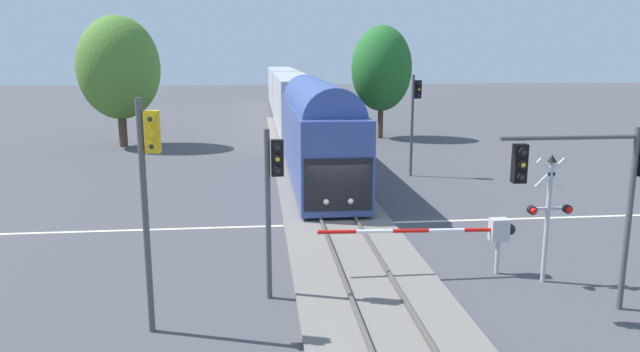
{
  "coord_description": "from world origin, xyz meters",
  "views": [
    {
      "loc": [
        -3.17,
        -23.26,
        6.87
      ],
      "look_at": [
        -0.71,
        0.14,
        2.0
      ],
      "focal_mm": 33.46,
      "sensor_mm": 36.0,
      "label": 1
    }
  ],
  "objects": [
    {
      "name": "commuter_train",
      "position": [
        0.0,
        29.91,
        2.73
      ],
      "size": [
        3.04,
        64.27,
        5.16
      ],
      "color": "#384C93",
      "rests_on": "railway_track"
    },
    {
      "name": "traffic_signal_near_left",
      "position": [
        -5.79,
        -9.02,
        3.91
      ],
      "size": [
        0.53,
        0.38,
        5.85
      ],
      "color": "#4C4C51",
      "rests_on": "ground"
    },
    {
      "name": "traffic_signal_near_right",
      "position": [
        5.51,
        -9.0,
        3.75
      ],
      "size": [
        4.13,
        0.38,
        5.01
      ],
      "color": "#4C4C51",
      "rests_on": "ground"
    },
    {
      "name": "traffic_signal_far_side",
      "position": [
        5.56,
        9.21,
        3.81
      ],
      "size": [
        0.53,
        0.38,
        5.69
      ],
      "color": "#4C4C51",
      "rests_on": "ground"
    },
    {
      "name": "pine_left_background",
      "position": [
        -13.15,
        22.08,
        5.79
      ],
      "size": [
        5.93,
        5.93,
        9.54
      ],
      "color": "#4C3828",
      "rests_on": "ground"
    },
    {
      "name": "elm_centre_background",
      "position": [
        6.83,
        24.57,
        5.63
      ],
      "size": [
        4.86,
        4.86,
        9.05
      ],
      "color": "#4C3828",
      "rests_on": "ground"
    },
    {
      "name": "road_centre_stripe",
      "position": [
        0.0,
        0.0,
        0.0
      ],
      "size": [
        44.0,
        0.2,
        0.01
      ],
      "color": "beige",
      "rests_on": "ground"
    },
    {
      "name": "ground_plane",
      "position": [
        0.0,
        0.0,
        0.0
      ],
      "size": [
        220.0,
        220.0,
        0.0
      ],
      "primitive_type": "plane",
      "color": "#47474C"
    },
    {
      "name": "crossing_gate_near",
      "position": [
        3.54,
        -6.04,
        1.4
      ],
      "size": [
        6.26,
        0.4,
        1.8
      ],
      "color": "#B7B7BC",
      "rests_on": "ground"
    },
    {
      "name": "crossing_signal_mast",
      "position": [
        5.43,
        -6.87,
        2.41
      ],
      "size": [
        1.36,
        0.44,
        3.94
      ],
      "color": "#B2B2B7",
      "rests_on": "ground"
    },
    {
      "name": "railway_track",
      "position": [
        0.0,
        0.0,
        0.1
      ],
      "size": [
        4.4,
        80.0,
        0.32
      ],
      "color": "slate",
      "rests_on": "ground"
    },
    {
      "name": "traffic_signal_median",
      "position": [
        -2.79,
        -7.24,
        3.26
      ],
      "size": [
        0.53,
        0.38,
        4.86
      ],
      "color": "#4C4C51",
      "rests_on": "ground"
    }
  ]
}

